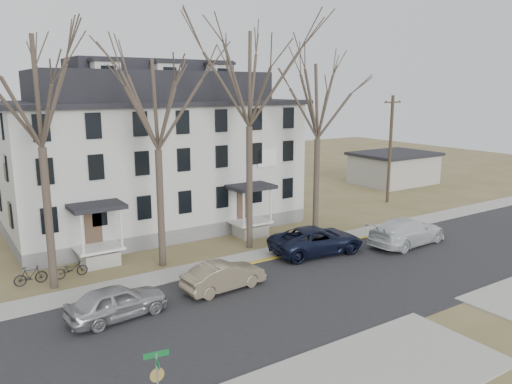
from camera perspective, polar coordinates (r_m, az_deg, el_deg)
ground at (r=24.66m, az=9.90°, el=-12.62°), size 120.00×120.00×0.00m
main_road at (r=26.02m, az=6.84°, el=-11.18°), size 120.00×10.00×0.04m
far_sidewalk at (r=30.51m, az=-0.50°, el=-7.57°), size 120.00×2.00×0.08m
yellow_curb at (r=32.70m, az=7.80°, el=-6.34°), size 14.00×0.25×0.06m
boarding_house at (r=37.05m, az=-11.56°, el=4.22°), size 20.80×12.36×12.05m
distant_building at (r=55.78m, az=15.46°, el=2.68°), size 8.50×6.50×3.35m
tree_far_left at (r=26.39m, az=-23.79°, el=11.31°), size 8.40×8.40×13.72m
tree_mid_left at (r=28.07m, az=-11.34°, el=10.52°), size 7.80×7.80×12.74m
tree_center at (r=30.85m, az=-0.80°, el=13.60°), size 9.00×9.00×14.70m
tree_mid_right at (r=34.12m, az=7.16°, el=10.85°), size 7.80×7.80×12.74m
utility_pole_far at (r=45.84m, az=15.09°, el=4.87°), size 2.00×0.28×9.50m
car_silver at (r=23.55m, az=-15.59°, el=-12.07°), size 4.66×2.28×1.53m
car_tan at (r=25.77m, az=-3.71°, el=-9.62°), size 4.48×1.84×1.44m
car_navy at (r=31.29m, az=6.95°, el=-5.55°), size 6.30×3.48×1.67m
car_white at (r=34.23m, az=16.87°, el=-4.38°), size 6.21×2.91×1.75m
bicycle_left at (r=29.13m, az=-20.38°, el=-8.34°), size 1.76×0.63×0.92m
bicycle_right at (r=28.85m, az=-24.36°, el=-8.77°), size 1.67×0.49×1.00m
street_sign at (r=15.86m, az=-11.22°, el=-20.31°), size 0.76×0.76×2.66m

